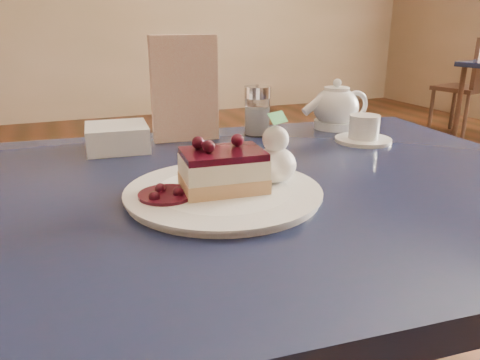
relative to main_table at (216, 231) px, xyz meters
name	(u,v)px	position (x,y,z in m)	size (l,w,h in m)	color
main_table	(216,231)	(0.00, 0.00, 0.00)	(1.33, 0.94, 0.79)	#161935
dessert_plate	(223,193)	(0.00, -0.05, 0.09)	(0.30, 0.30, 0.01)	white
cheesecake_slice	(223,170)	(0.00, -0.05, 0.13)	(0.13, 0.10, 0.06)	tan
whipped_cream	(275,165)	(0.09, -0.05, 0.12)	(0.07, 0.07, 0.06)	white
berry_sauce	(166,195)	(-0.09, -0.05, 0.10)	(0.08, 0.08, 0.01)	#3E0416
tea_set	(341,113)	(0.42, 0.27, 0.13)	(0.17, 0.27, 0.11)	white
menu_card	(184,89)	(0.04, 0.33, 0.20)	(0.15, 0.03, 0.23)	#F5EDC7
sugar_shaker	(257,110)	(0.21, 0.31, 0.14)	(0.06, 0.06, 0.12)	white
napkin_stack	(117,137)	(-0.12, 0.30, 0.11)	(0.13, 0.13, 0.05)	white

